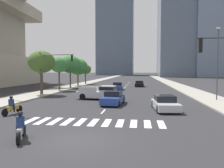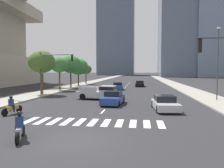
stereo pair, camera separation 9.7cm
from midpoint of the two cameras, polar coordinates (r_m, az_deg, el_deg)
The scene contains 23 objects.
ground_plane at distance 11.49m, azimuth -9.26°, elevation -14.25°, with size 800.00×800.00×0.00m, color #28282B.
sidewalk_east at distance 41.51m, azimuth 18.91°, elevation -1.46°, with size 4.00×260.00×0.15m, color gray.
sidewalk_west at distance 43.22m, azimuth -12.77°, elevation -1.17°, with size 4.00×260.00×0.15m, color gray.
crosswalk_near at distance 15.20m, azimuth -4.96°, elevation -9.80°, with size 9.45×2.21×0.01m.
lane_divider_center at distance 42.72m, azimuth 2.95°, elevation -1.24°, with size 0.14×50.00×0.01m.
motorcycle_lead at distance 19.46m, azimuth -24.48°, elevation -5.44°, with size 0.73×2.17×1.49m.
motorcycle_trailing at distance 12.17m, azimuth -22.66°, elevation -10.61°, with size 0.99×1.99×1.49m.
pickup_truck at distance 26.86m, azimuth -2.81°, elevation -2.27°, with size 5.58×2.63×1.67m.
sedan_black_0 at distance 48.92m, azimuth 7.02°, elevation 0.07°, with size 1.93×4.25×1.37m.
sedan_blue_1 at distance 41.04m, azimuth 1.35°, elevation -0.58°, with size 2.22×4.81×1.33m.
sedan_blue_2 at distance 22.98m, azimuth 0.20°, elevation -3.69°, with size 2.17×4.56×1.38m.
sedan_silver_3 at distance 20.17m, azimuth 13.40°, elevation -4.89°, with size 2.25×4.48×1.30m.
sedan_gold_4 at distance 30.91m, azimuth -2.48°, elevation -1.93°, with size 2.03×4.33×1.30m.
traffic_signal_far at distance 30.99m, azimuth -15.16°, elevation 4.66°, with size 5.02×0.28×5.88m.
street_lamp_east at distance 28.04m, azimuth 25.52°, elevation 5.95°, with size 0.50×0.24×8.23m.
street_tree_nearest at distance 33.07m, azimuth -17.80°, elevation 5.45°, with size 3.75×3.75×6.20m.
street_tree_second at distance 39.39m, azimuth -13.57°, elevation 4.82°, with size 3.16×3.16×5.71m.
street_tree_third at distance 45.23m, azimuth -10.79°, elevation 5.03°, with size 4.18×4.18×6.42m.
street_tree_fourth at distance 50.50m, azimuth -8.86°, elevation 4.46°, with size 4.39×4.39×6.14m.
street_tree_fifth at distance 57.18m, azimuth -6.93°, elevation 3.78°, with size 2.96×2.96×4.98m.
office_tower_left_skyline at distance 186.67m, azimuth 0.99°, elevation 14.50°, with size 28.91×26.06×88.57m.
office_tower_center_skyline at distance 141.21m, azimuth 16.33°, elevation 19.60°, with size 20.12×26.64×97.52m.
office_tower_right_skyline at distance 144.04m, azimuth 24.34°, elevation 19.09°, with size 21.09×26.92×94.70m.
Camera 1 is at (3.08, -10.50, 3.48)m, focal length 35.45 mm.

